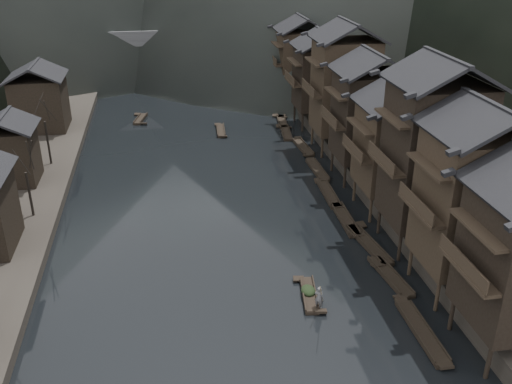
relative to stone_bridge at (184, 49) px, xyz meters
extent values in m
plane|color=black|center=(0.00, -72.00, -5.11)|extent=(300.00, 300.00, 0.00)
cube|color=#2D2823|center=(35.00, -32.00, -4.21)|extent=(40.00, 200.00, 1.80)
cylinder|color=black|center=(14.20, -82.40, -3.81)|extent=(0.30, 0.30, 2.90)
cylinder|color=black|center=(14.20, -77.60, -3.81)|extent=(0.30, 0.30, 2.90)
cylinder|color=black|center=(16.95, -77.60, -3.81)|extent=(0.30, 0.30, 2.90)
cube|color=#31261B|center=(13.30, -80.00, 1.37)|extent=(1.20, 5.70, 0.25)
cylinder|color=#31261B|center=(14.20, -75.40, -3.81)|extent=(0.30, 0.30, 2.90)
cylinder|color=#31261B|center=(14.20, -70.60, -3.81)|extent=(0.30, 0.30, 2.90)
cylinder|color=#31261B|center=(16.95, -75.40, -3.81)|extent=(0.30, 0.30, 2.90)
cylinder|color=#31261B|center=(16.95, -70.60, -3.81)|extent=(0.30, 0.30, 2.90)
cube|color=#31261B|center=(17.30, -73.00, 2.53)|extent=(7.00, 6.00, 10.08)
cube|color=#31261B|center=(13.30, -73.00, 2.03)|extent=(1.20, 5.70, 0.25)
cylinder|color=black|center=(14.20, -68.40, -3.81)|extent=(0.30, 0.30, 2.90)
cylinder|color=black|center=(14.20, -63.60, -3.81)|extent=(0.30, 0.30, 2.90)
cylinder|color=black|center=(16.95, -68.40, -3.81)|extent=(0.30, 0.30, 2.90)
cylinder|color=black|center=(16.95, -63.60, -3.81)|extent=(0.30, 0.30, 2.90)
cube|color=black|center=(17.30, -66.00, 3.37)|extent=(7.00, 6.00, 11.75)
cube|color=#31261B|center=(13.30, -66.00, 2.78)|extent=(1.20, 5.70, 0.25)
cylinder|color=#31261B|center=(14.20, -61.40, -3.81)|extent=(0.30, 0.30, 2.90)
cylinder|color=#31261B|center=(14.20, -56.60, -3.81)|extent=(0.30, 0.30, 2.90)
cylinder|color=#31261B|center=(16.95, -61.40, -3.81)|extent=(0.30, 0.30, 2.90)
cylinder|color=#31261B|center=(16.95, -56.60, -3.81)|extent=(0.30, 0.30, 2.90)
cube|color=#31261B|center=(17.30, -59.00, 1.46)|extent=(7.00, 6.00, 7.94)
cube|color=#31261B|center=(13.30, -59.00, 1.06)|extent=(1.20, 5.70, 0.25)
cylinder|color=black|center=(14.20, -53.40, -3.81)|extent=(0.30, 0.30, 2.90)
cylinder|color=black|center=(14.20, -48.60, -3.81)|extent=(0.30, 0.30, 2.90)
cylinder|color=black|center=(16.95, -53.40, -3.81)|extent=(0.30, 0.30, 2.90)
cylinder|color=black|center=(16.95, -48.60, -3.81)|extent=(0.30, 0.30, 2.90)
cube|color=black|center=(17.30, -51.00, 2.09)|extent=(7.00, 6.00, 9.19)
cube|color=#31261B|center=(13.30, -51.00, 1.63)|extent=(1.20, 5.70, 0.25)
cylinder|color=#31261B|center=(14.20, -44.40, -3.81)|extent=(0.30, 0.30, 2.90)
cylinder|color=#31261B|center=(14.20, -39.60, -3.81)|extent=(0.30, 0.30, 2.90)
cylinder|color=#31261B|center=(16.95, -44.40, -3.81)|extent=(0.30, 0.30, 2.90)
cylinder|color=#31261B|center=(16.95, -39.60, -3.81)|extent=(0.30, 0.30, 2.90)
cube|color=#31261B|center=(17.30, -42.00, 2.98)|extent=(7.00, 6.00, 10.98)
cube|color=#31261B|center=(13.30, -42.00, 2.43)|extent=(1.20, 5.70, 0.25)
cylinder|color=black|center=(14.20, -34.40, -3.81)|extent=(0.30, 0.30, 2.90)
cylinder|color=black|center=(14.20, -29.60, -3.81)|extent=(0.30, 0.30, 2.90)
cylinder|color=black|center=(16.95, -34.40, -3.81)|extent=(0.30, 0.30, 2.90)
cylinder|color=black|center=(16.95, -29.60, -3.81)|extent=(0.30, 0.30, 2.90)
cube|color=black|center=(17.30, -32.00, 1.62)|extent=(7.00, 6.00, 8.27)
cube|color=#31261B|center=(13.30, -32.00, 1.21)|extent=(1.20, 5.70, 0.25)
cylinder|color=#31261B|center=(14.20, -22.40, -3.81)|extent=(0.30, 0.30, 2.90)
cylinder|color=#31261B|center=(14.20, -17.60, -3.81)|extent=(0.30, 0.30, 2.90)
cylinder|color=#31261B|center=(16.95, -22.40, -3.81)|extent=(0.30, 0.30, 2.90)
cylinder|color=#31261B|center=(16.95, -17.60, -3.81)|extent=(0.30, 0.30, 2.90)
cube|color=#31261B|center=(17.30, -20.00, 1.74)|extent=(7.00, 6.00, 8.50)
cube|color=#31261B|center=(13.30, -20.00, 1.31)|extent=(1.20, 5.70, 0.25)
cube|color=black|center=(-20.50, -48.00, -1.01)|extent=(5.00, 5.00, 5.80)
cube|color=black|center=(-20.50, -30.00, -0.51)|extent=(6.50, 6.50, 6.80)
cylinder|color=black|center=(-17.00, -56.58, -1.73)|extent=(0.24, 0.24, 4.37)
cylinder|color=black|center=(-17.00, -43.41, -1.41)|extent=(0.24, 0.24, 5.01)
cube|color=black|center=(12.07, -77.75, -4.96)|extent=(1.14, 7.04, 0.30)
cube|color=black|center=(12.07, -77.75, -4.78)|extent=(1.19, 6.90, 0.10)
cube|color=black|center=(12.05, -74.38, -4.82)|extent=(0.94, 0.87, 0.35)
cube|color=black|center=(12.09, -81.13, -4.82)|extent=(0.94, 0.87, 0.35)
cube|color=black|center=(12.52, -70.84, -4.96)|extent=(1.77, 6.14, 0.30)
cube|color=black|center=(12.52, -70.84, -4.78)|extent=(1.81, 6.02, 0.10)
cube|color=black|center=(12.84, -67.95, -4.82)|extent=(1.01, 0.85, 0.33)
cube|color=black|center=(12.20, -73.72, -4.82)|extent=(1.01, 0.85, 0.33)
cube|color=black|center=(12.55, -65.69, -4.96)|extent=(2.02, 7.36, 0.30)
cube|color=black|center=(12.55, -65.69, -4.78)|extent=(2.05, 7.23, 0.10)
cube|color=black|center=(13.00, -62.22, -4.82)|extent=(1.04, 1.00, 0.36)
cube|color=black|center=(12.11, -69.16, -4.82)|extent=(1.04, 1.00, 0.36)
cube|color=black|center=(11.96, -60.74, -4.96)|extent=(1.32, 7.01, 0.30)
cube|color=black|center=(11.96, -60.74, -4.78)|extent=(1.37, 6.87, 0.10)
cube|color=black|center=(11.86, -57.39, -4.82)|extent=(0.96, 0.89, 0.35)
cube|color=black|center=(12.07, -64.09, -4.82)|extent=(0.96, 0.89, 0.35)
cube|color=black|center=(11.98, -54.96, -4.96)|extent=(1.35, 6.96, 0.30)
cube|color=black|center=(11.98, -54.96, -4.78)|extent=(1.40, 6.82, 0.10)
cube|color=black|center=(11.86, -51.64, -4.82)|extent=(0.97, 0.88, 0.35)
cube|color=black|center=(12.10, -58.28, -4.82)|extent=(0.97, 0.88, 0.35)
cube|color=black|center=(12.52, -48.53, -4.96)|extent=(1.21, 6.38, 0.30)
cube|color=black|center=(12.52, -48.53, -4.78)|extent=(1.26, 6.25, 0.10)
cube|color=black|center=(12.57, -45.48, -4.82)|extent=(0.95, 0.80, 0.33)
cube|color=black|center=(12.47, -51.58, -4.82)|extent=(0.95, 0.80, 0.33)
cube|color=black|center=(12.67, -40.85, -4.96)|extent=(1.47, 6.53, 0.30)
cube|color=black|center=(12.67, -40.85, -4.78)|extent=(1.52, 6.40, 0.10)
cube|color=black|center=(12.85, -37.74, -4.82)|extent=(0.98, 0.85, 0.34)
cube|color=black|center=(12.49, -43.95, -4.82)|extent=(0.98, 0.85, 0.34)
cube|color=black|center=(11.73, -35.14, -4.96)|extent=(1.74, 6.03, 0.30)
cube|color=black|center=(11.73, -35.14, -4.78)|extent=(1.78, 5.91, 0.10)
cube|color=black|center=(11.42, -32.30, -4.82)|extent=(1.01, 0.83, 0.32)
cube|color=black|center=(12.04, -37.97, -4.82)|extent=(1.01, 0.83, 0.32)
cube|color=black|center=(12.22, -30.19, -4.96)|extent=(1.79, 6.01, 0.30)
cube|color=black|center=(12.22, -30.19, -4.78)|extent=(1.83, 5.90, 0.10)
cube|color=black|center=(11.88, -27.37, -4.82)|extent=(1.01, 0.84, 0.32)
cube|color=black|center=(12.55, -33.01, -4.82)|extent=(1.01, 0.84, 0.32)
cube|color=black|center=(12.75, -24.85, -4.96)|extent=(1.39, 7.58, 0.30)
cube|color=black|center=(12.75, -24.85, -4.78)|extent=(1.44, 7.43, 0.10)
cube|color=black|center=(12.61, -21.24, -4.82)|extent=(0.97, 0.96, 0.36)
cube|color=black|center=(12.89, -28.47, -4.82)|extent=(0.97, 0.96, 0.36)
cube|color=black|center=(3.11, -32.75, -4.96)|extent=(1.33, 5.36, 0.30)
cube|color=black|center=(3.11, -32.75, -4.78)|extent=(1.38, 5.26, 0.10)
cube|color=black|center=(2.95, -30.21, -4.82)|extent=(0.89, 0.71, 0.31)
cube|color=black|center=(3.27, -35.30, -4.82)|extent=(0.89, 0.71, 0.31)
cube|color=black|center=(-7.85, -25.65, -4.96)|extent=(2.04, 4.97, 0.30)
cube|color=black|center=(-7.85, -25.65, -4.78)|extent=(2.07, 4.88, 0.10)
cube|color=black|center=(-8.36, -23.37, -4.82)|extent=(0.96, 0.78, 0.30)
cube|color=black|center=(-7.34, -27.93, -4.82)|extent=(0.96, 0.78, 0.30)
cube|color=#4C4C4F|center=(0.00, 0.00, 2.09)|extent=(40.00, 6.00, 1.60)
cube|color=#4C4C4F|center=(0.00, -2.70, 3.39)|extent=(40.00, 0.50, 1.00)
cube|color=#4C4C4F|center=(0.00, 2.70, 3.39)|extent=(40.00, 0.50, 1.00)
cube|color=#4C4C4F|center=(-14.00, 0.00, -1.91)|extent=(3.20, 6.00, 6.40)
cube|color=#4C4C4F|center=(-4.50, 0.00, -1.91)|extent=(3.20, 6.00, 6.40)
cube|color=#4C4C4F|center=(4.50, 0.00, -1.91)|extent=(3.20, 6.00, 6.40)
cube|color=#4C4C4F|center=(14.00, 0.00, -1.91)|extent=(3.20, 6.00, 6.40)
cube|color=black|center=(5.50, -72.24, -4.96)|extent=(1.64, 4.67, 0.30)
cube|color=black|center=(5.50, -72.24, -4.78)|extent=(1.67, 4.59, 0.10)
cube|color=black|center=(5.18, -70.07, -4.82)|extent=(0.92, 0.69, 0.29)
cube|color=black|center=(5.81, -74.41, -4.82)|extent=(0.92, 0.69, 0.29)
ellipsoid|color=black|center=(5.46, -72.01, -4.35)|extent=(1.09, 1.43, 0.66)
imported|color=slate|center=(5.74, -73.96, -3.77)|extent=(0.79, 0.71, 1.81)
cylinder|color=#8C7A51|center=(5.94, -73.96, -1.18)|extent=(1.20, 2.71, 3.36)
camera|label=1|loc=(-4.42, -106.97, 20.38)|focal=40.00mm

